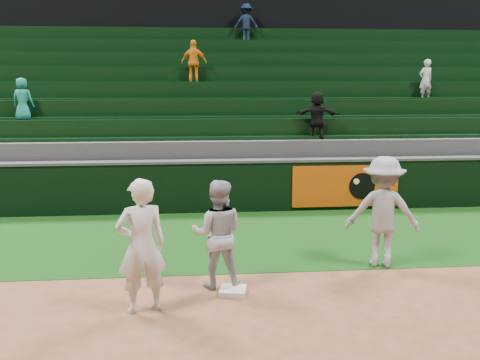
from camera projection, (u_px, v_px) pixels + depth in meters
name	position (u px, v px, depth m)	size (l,w,h in m)	color
ground	(241.00, 296.00, 7.81)	(70.00, 70.00, 0.00)	brown
foul_grass	(227.00, 237.00, 10.75)	(36.00, 4.20, 0.01)	#0E370D
upper_deck	(204.00, 14.00, 23.79)	(40.00, 12.00, 12.00)	black
first_base	(233.00, 291.00, 7.89)	(0.38, 0.38, 0.08)	white
first_baseman	(141.00, 246.00, 7.15)	(0.67, 0.44, 1.85)	silver
baserunner	(218.00, 234.00, 8.04)	(0.81, 0.63, 1.66)	#A5A7AF
base_coach	(383.00, 212.00, 8.94)	(1.21, 0.69, 1.87)	#9D9FAA
field_wall	(222.00, 185.00, 12.78)	(36.00, 0.45, 1.25)	black
stadium_seating	(214.00, 127.00, 16.28)	(36.00, 5.95, 5.61)	#39393C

